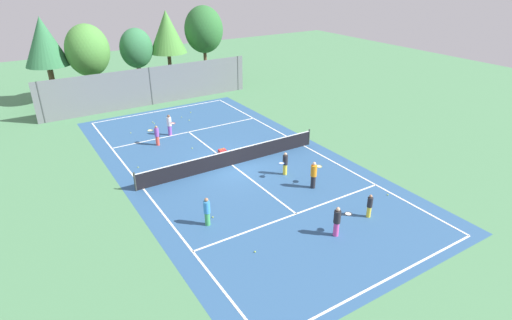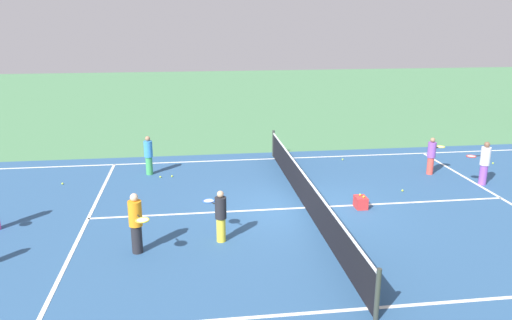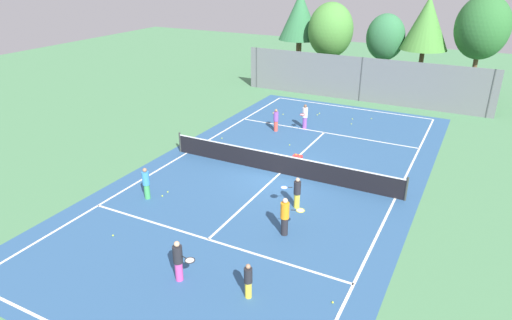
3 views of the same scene
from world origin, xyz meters
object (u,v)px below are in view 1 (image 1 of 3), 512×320
player_6 (285,163)px  tennis_ball_7 (153,122)px  player_5 (337,221)px  tennis_ball_10 (191,112)px  player_1 (370,206)px  tennis_ball_5 (181,117)px  player_3 (207,211)px  tennis_ball_4 (189,120)px  tennis_ball_2 (388,195)px  tennis_ball_11 (131,133)px  player_0 (169,125)px  tennis_ball_0 (208,213)px  tennis_ball_3 (192,148)px  player_4 (157,135)px  tennis_ball_8 (255,252)px  tennis_ball_6 (154,124)px  ball_crate (222,152)px  player_2 (314,174)px  tennis_ball_9 (138,167)px  tennis_ball_1 (213,217)px

player_6 → tennis_ball_7: player_6 is taller
player_5 → tennis_ball_10: size_ratio=22.25×
player_1 → tennis_ball_5: size_ratio=18.47×
player_1 → player_3: (-6.86, 3.52, 0.12)m
player_6 → tennis_ball_4: bearing=94.8°
tennis_ball_2 → tennis_ball_4: size_ratio=1.00×
player_3 → tennis_ball_11: 13.36m
player_5 → tennis_ball_5: 18.37m
player_3 → player_5: (4.51, -3.82, 0.02)m
player_0 → tennis_ball_0: player_0 is taller
tennis_ball_3 → player_0: bearing=96.0°
tennis_ball_7 → player_6: bearing=-74.3°
player_5 → tennis_ball_11: bearing=103.4°
player_4 → tennis_ball_4: size_ratio=20.94×
tennis_ball_2 → tennis_ball_8: bearing=-177.8°
tennis_ball_0 → tennis_ball_6: 13.62m
ball_crate → player_3: bearing=-123.0°
tennis_ball_5 → tennis_ball_10: size_ratio=1.00×
tennis_ball_5 → player_4: bearing=-129.6°
player_1 → tennis_ball_4: bearing=95.9°
player_2 → tennis_ball_8: bearing=-151.5°
player_1 → tennis_ball_9: 13.57m
player_6 → player_3: bearing=-159.8°
tennis_ball_2 → tennis_ball_8: size_ratio=1.00×
player_0 → tennis_ball_6: player_0 is taller
ball_crate → tennis_ball_1: (-3.81, -6.18, -0.15)m
tennis_ball_2 → tennis_ball_3: (-6.21, 11.07, 0.00)m
player_0 → player_1: 15.56m
player_3 → tennis_ball_6: size_ratio=21.88×
tennis_ball_2 → tennis_ball_7: 18.51m
player_0 → tennis_ball_1: (-2.25, -11.07, -0.76)m
tennis_ball_9 → tennis_ball_11: (1.31, 5.72, 0.00)m
player_4 → tennis_ball_8: (-0.56, -13.19, -0.68)m
player_6 → tennis_ball_3: player_6 is taller
tennis_ball_8 → tennis_ball_11: same height
tennis_ball_3 → ball_crate: bearing=-56.5°
tennis_ball_4 → tennis_ball_6: size_ratio=1.00×
player_4 → tennis_ball_11: 3.27m
tennis_ball_10 → tennis_ball_11: 5.80m
player_5 → tennis_ball_8: bearing=166.4°
ball_crate → tennis_ball_2: (4.96, -9.19, -0.15)m
player_4 → tennis_ball_6: 4.24m
player_6 → player_0: bearing=109.7°
ball_crate → tennis_ball_8: (-3.50, -9.51, -0.15)m
tennis_ball_8 → tennis_ball_10: same height
player_6 → tennis_ball_0: size_ratio=20.91×
player_5 → player_6: (1.52, 6.05, -0.04)m
tennis_ball_3 → tennis_ball_10: same height
player_4 → tennis_ball_8: 13.21m
player_6 → tennis_ball_11: 12.46m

